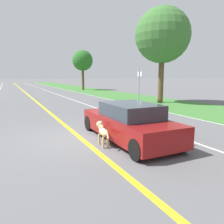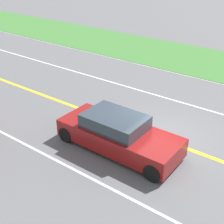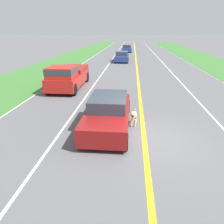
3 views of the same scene
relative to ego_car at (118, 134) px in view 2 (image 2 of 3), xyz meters
The scene contains 7 objects.
ground_plane 1.96m from the ego_car, 146.73° to the left, with size 400.00×400.00×0.00m, color #5B5B5E.
centre_divider_line 1.96m from the ego_car, 146.73° to the left, with size 0.18×160.00×0.01m, color yellow.
lane_edge_line_left 8.63m from the ego_car, behind, with size 0.14×160.00×0.01m, color white.
lane_dash_same_dir 2.29m from the ego_car, 27.53° to the left, with size 0.10×160.00×0.01m, color white.
lane_dash_oncoming 5.19m from the ego_car, 168.62° to the left, with size 0.10×160.00×0.01m, color white.
ego_car is the anchor object (origin of this frame).
dog 1.15m from the ego_car, behind, with size 0.33×1.23×0.80m.
Camera 2 is at (9.55, 4.68, 6.83)m, focal length 50.00 mm.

